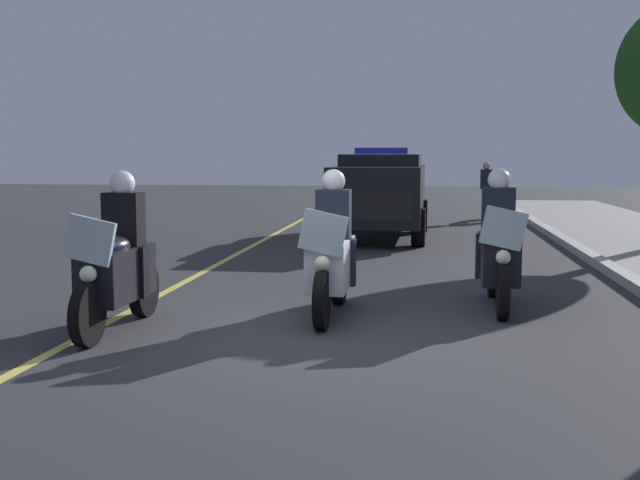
{
  "coord_description": "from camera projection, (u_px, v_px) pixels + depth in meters",
  "views": [
    {
      "loc": [
        7.9,
        1.19,
        1.89
      ],
      "look_at": [
        -1.1,
        0.0,
        0.9
      ],
      "focal_mm": 44.0,
      "sensor_mm": 36.0,
      "label": 1
    }
  ],
  "objects": [
    {
      "name": "police_motorcycle_trailing",
      "position": [
        498.0,
        251.0,
        9.68
      ],
      "size": [
        2.14,
        0.57,
        1.72
      ],
      "color": "black",
      "rests_on": "ground"
    },
    {
      "name": "police_motorcycle_lead_right",
      "position": [
        331.0,
        257.0,
        9.17
      ],
      "size": [
        2.14,
        0.57,
        1.72
      ],
      "color": "black",
      "rests_on": "ground"
    },
    {
      "name": "cyclist_background",
      "position": [
        486.0,
        192.0,
        22.38
      ],
      "size": [
        1.76,
        0.32,
        1.69
      ],
      "color": "black",
      "rests_on": "ground"
    },
    {
      "name": "police_motorcycle_lead_left",
      "position": [
        118.0,
        266.0,
        8.41
      ],
      "size": [
        2.14,
        0.57,
        1.72
      ],
      "color": "black",
      "rests_on": "ground"
    },
    {
      "name": "police_suv",
      "position": [
        381.0,
        191.0,
        17.8
      ],
      "size": [
        4.94,
        2.15,
        2.05
      ],
      "color": "black",
      "rests_on": "ground"
    },
    {
      "name": "ground_plane",
      "position": [
        306.0,
        337.0,
        8.14
      ],
      "size": [
        80.0,
        80.0,
        0.0
      ],
      "primitive_type": "plane",
      "color": "#333335"
    },
    {
      "name": "lane_stripe_center",
      "position": [
        93.0,
        330.0,
        8.44
      ],
      "size": [
        48.0,
        0.12,
        0.01
      ],
      "primitive_type": "cube",
      "color": "#E0D14C",
      "rests_on": "ground"
    }
  ]
}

